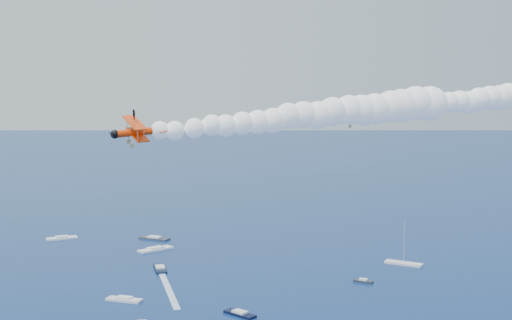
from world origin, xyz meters
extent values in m
cube|color=black|center=(3.77, 145.21, 0.35)|extent=(3.75, 11.42, 0.70)
cube|color=#292D37|center=(64.53, 113.33, 0.35)|extent=(5.88, 5.69, 0.70)
cube|color=silver|center=(-10.42, 113.52, 0.35)|extent=(10.77, 8.58, 0.70)
cube|color=black|center=(19.20, 92.68, 0.35)|extent=(7.94, 9.77, 0.70)
cube|color=white|center=(-29.51, 203.22, 0.35)|extent=(12.65, 6.04, 0.70)
cube|color=white|center=(5.46, 173.84, 0.35)|extent=(14.30, 9.96, 0.70)
cube|color=silver|center=(87.34, 130.48, 0.35)|extent=(12.27, 12.19, 0.70)
cube|color=#323943|center=(7.20, 193.06, 0.35)|extent=(12.57, 11.30, 0.70)
cube|color=white|center=(3.54, 120.52, 0.03)|extent=(2.35, 38.02, 0.04)
camera|label=1|loc=(-22.58, -83.10, 61.63)|focal=47.98mm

